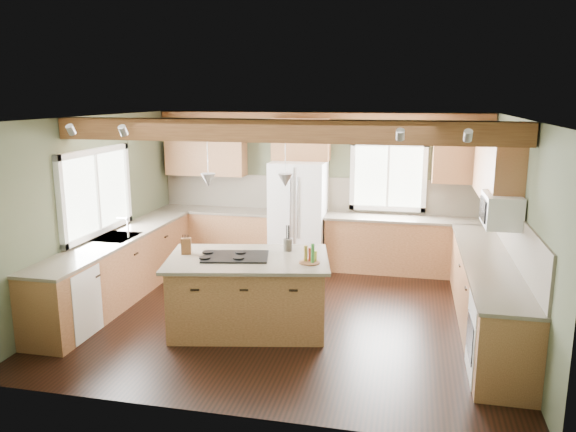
# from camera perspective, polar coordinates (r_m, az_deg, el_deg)

# --- Properties ---
(floor) EXTENTS (5.60, 5.60, 0.00)m
(floor) POSITION_cam_1_polar(r_m,az_deg,el_deg) (7.65, 0.10, -9.90)
(floor) COLOR black
(floor) RESTS_ON ground
(ceiling) EXTENTS (5.60, 5.60, 0.00)m
(ceiling) POSITION_cam_1_polar(r_m,az_deg,el_deg) (7.09, 0.11, 9.96)
(ceiling) COLOR silver
(ceiling) RESTS_ON wall_back
(wall_back) EXTENTS (5.60, 0.00, 5.60)m
(wall_back) POSITION_cam_1_polar(r_m,az_deg,el_deg) (9.67, 3.26, 2.81)
(wall_back) COLOR #4B543B
(wall_back) RESTS_ON ground
(wall_left) EXTENTS (0.00, 5.00, 5.00)m
(wall_left) POSITION_cam_1_polar(r_m,az_deg,el_deg) (8.30, -19.13, 0.57)
(wall_left) COLOR #4B543B
(wall_left) RESTS_ON ground
(wall_right) EXTENTS (0.00, 5.00, 5.00)m
(wall_right) POSITION_cam_1_polar(r_m,az_deg,el_deg) (7.22, 22.39, -1.36)
(wall_right) COLOR #4B543B
(wall_right) RESTS_ON ground
(ceiling_beam) EXTENTS (5.55, 0.26, 0.26)m
(ceiling_beam) POSITION_cam_1_polar(r_m,az_deg,el_deg) (6.57, -0.91, 8.64)
(ceiling_beam) COLOR #532B17
(ceiling_beam) RESTS_ON ceiling
(soffit_trim) EXTENTS (5.55, 0.20, 0.10)m
(soffit_trim) POSITION_cam_1_polar(r_m,az_deg,el_deg) (9.45, 3.25, 10.15)
(soffit_trim) COLOR #532B17
(soffit_trim) RESTS_ON ceiling
(backsplash_back) EXTENTS (5.58, 0.03, 0.58)m
(backsplash_back) POSITION_cam_1_polar(r_m,az_deg,el_deg) (9.67, 3.24, 2.27)
(backsplash_back) COLOR brown
(backsplash_back) RESTS_ON wall_back
(backsplash_right) EXTENTS (0.03, 3.70, 0.58)m
(backsplash_right) POSITION_cam_1_polar(r_m,az_deg,el_deg) (7.28, 22.15, -1.96)
(backsplash_right) COLOR brown
(backsplash_right) RESTS_ON wall_right
(base_cab_back_left) EXTENTS (2.02, 0.60, 0.88)m
(base_cab_back_left) POSITION_cam_1_polar(r_m,az_deg,el_deg) (10.00, -7.26, -1.99)
(base_cab_back_left) COLOR brown
(base_cab_back_left) RESTS_ON floor
(counter_back_left) EXTENTS (2.06, 0.64, 0.04)m
(counter_back_left) POSITION_cam_1_polar(r_m,az_deg,el_deg) (9.90, -7.33, 0.59)
(counter_back_left) COLOR brown
(counter_back_left) RESTS_ON base_cab_back_left
(base_cab_back_right) EXTENTS (2.62, 0.60, 0.88)m
(base_cab_back_right) POSITION_cam_1_polar(r_m,az_deg,el_deg) (9.44, 11.87, -3.01)
(base_cab_back_right) COLOR brown
(base_cab_back_right) RESTS_ON floor
(counter_back_right) EXTENTS (2.66, 0.64, 0.04)m
(counter_back_right) POSITION_cam_1_polar(r_m,az_deg,el_deg) (9.33, 12.00, -0.29)
(counter_back_right) COLOR brown
(counter_back_right) RESTS_ON base_cab_back_right
(base_cab_left) EXTENTS (0.60, 3.70, 0.88)m
(base_cab_left) POSITION_cam_1_polar(r_m,az_deg,el_deg) (8.40, -16.79, -5.19)
(base_cab_left) COLOR brown
(base_cab_left) RESTS_ON floor
(counter_left) EXTENTS (0.64, 3.74, 0.04)m
(counter_left) POSITION_cam_1_polar(r_m,az_deg,el_deg) (8.28, -16.99, -2.15)
(counter_left) COLOR brown
(counter_left) RESTS_ON base_cab_left
(base_cab_right) EXTENTS (0.60, 3.70, 0.88)m
(base_cab_right) POSITION_cam_1_polar(r_m,az_deg,el_deg) (7.45, 19.50, -7.62)
(base_cab_right) COLOR brown
(base_cab_right) RESTS_ON floor
(counter_right) EXTENTS (0.64, 3.74, 0.04)m
(counter_right) POSITION_cam_1_polar(r_m,az_deg,el_deg) (7.32, 19.75, -4.22)
(counter_right) COLOR brown
(counter_right) RESTS_ON base_cab_right
(upper_cab_back_left) EXTENTS (1.40, 0.35, 0.90)m
(upper_cab_back_left) POSITION_cam_1_polar(r_m,az_deg,el_deg) (9.93, -8.35, 6.73)
(upper_cab_back_left) COLOR brown
(upper_cab_back_left) RESTS_ON wall_back
(upper_cab_over_fridge) EXTENTS (0.96, 0.35, 0.70)m
(upper_cab_over_fridge) POSITION_cam_1_polar(r_m,az_deg,el_deg) (9.45, 1.34, 7.80)
(upper_cab_over_fridge) COLOR brown
(upper_cab_over_fridge) RESTS_ON wall_back
(upper_cab_right) EXTENTS (0.35, 2.20, 0.90)m
(upper_cab_right) POSITION_cam_1_polar(r_m,az_deg,el_deg) (7.96, 20.45, 4.74)
(upper_cab_right) COLOR brown
(upper_cab_right) RESTS_ON wall_right
(upper_cab_back_corner) EXTENTS (0.90, 0.35, 0.90)m
(upper_cab_back_corner) POSITION_cam_1_polar(r_m,az_deg,el_deg) (9.33, 17.30, 5.96)
(upper_cab_back_corner) COLOR brown
(upper_cab_back_corner) RESTS_ON wall_back
(window_left) EXTENTS (0.04, 1.60, 1.05)m
(window_left) POSITION_cam_1_polar(r_m,az_deg,el_deg) (8.29, -18.96, 2.33)
(window_left) COLOR white
(window_left) RESTS_ON wall_left
(window_back) EXTENTS (1.10, 0.04, 1.00)m
(window_back) POSITION_cam_1_polar(r_m,az_deg,el_deg) (9.50, 10.14, 3.99)
(window_back) COLOR white
(window_back) RESTS_ON wall_back
(sink) EXTENTS (0.50, 0.65, 0.03)m
(sink) POSITION_cam_1_polar(r_m,az_deg,el_deg) (8.28, -16.99, -2.12)
(sink) COLOR #262628
(sink) RESTS_ON counter_left
(faucet) EXTENTS (0.02, 0.02, 0.28)m
(faucet) POSITION_cam_1_polar(r_m,az_deg,el_deg) (8.16, -15.95, -1.21)
(faucet) COLOR #B2B2B7
(faucet) RESTS_ON sink
(dishwasher) EXTENTS (0.60, 0.60, 0.84)m
(dishwasher) POSITION_cam_1_polar(r_m,az_deg,el_deg) (7.36, -21.64, -8.13)
(dishwasher) COLOR white
(dishwasher) RESTS_ON floor
(oven) EXTENTS (0.60, 0.72, 0.84)m
(oven) POSITION_cam_1_polar(r_m,az_deg,el_deg) (6.26, 20.81, -11.68)
(oven) COLOR white
(oven) RESTS_ON floor
(microwave) EXTENTS (0.40, 0.70, 0.38)m
(microwave) POSITION_cam_1_polar(r_m,az_deg,el_deg) (7.08, 20.87, 0.58)
(microwave) COLOR white
(microwave) RESTS_ON wall_right
(pendant_left) EXTENTS (0.18, 0.18, 0.16)m
(pendant_left) POSITION_cam_1_polar(r_m,az_deg,el_deg) (6.79, -8.11, 3.63)
(pendant_left) COLOR #B2B2B7
(pendant_left) RESTS_ON ceiling
(pendant_right) EXTENTS (0.18, 0.18, 0.16)m
(pendant_right) POSITION_cam_1_polar(r_m,az_deg,el_deg) (6.71, -0.28, 3.65)
(pendant_right) COLOR #B2B2B7
(pendant_right) RESTS_ON ceiling
(refrigerator) EXTENTS (0.90, 0.74, 1.80)m
(refrigerator) POSITION_cam_1_polar(r_m,az_deg,el_deg) (9.43, 1.06, 0.11)
(refrigerator) COLOR white
(refrigerator) RESTS_ON floor
(island) EXTENTS (2.03, 1.47, 0.88)m
(island) POSITION_cam_1_polar(r_m,az_deg,el_deg) (7.09, -4.03, -7.94)
(island) COLOR brown
(island) RESTS_ON floor
(island_top) EXTENTS (2.18, 1.62, 0.04)m
(island_top) POSITION_cam_1_polar(r_m,az_deg,el_deg) (6.95, -4.09, -4.37)
(island_top) COLOR brown
(island_top) RESTS_ON island
(cooktop) EXTENTS (0.89, 0.68, 0.02)m
(cooktop) POSITION_cam_1_polar(r_m,az_deg,el_deg) (6.95, -5.36, -4.12)
(cooktop) COLOR black
(cooktop) RESTS_ON island_top
(knife_block) EXTENTS (0.14, 0.12, 0.20)m
(knife_block) POSITION_cam_1_polar(r_m,az_deg,el_deg) (7.16, -10.30, -3.02)
(knife_block) COLOR brown
(knife_block) RESTS_ON island_top
(utensil_crock) EXTENTS (0.12, 0.12, 0.15)m
(utensil_crock) POSITION_cam_1_polar(r_m,az_deg,el_deg) (7.20, -0.03, -2.95)
(utensil_crock) COLOR #463C38
(utensil_crock) RESTS_ON island_top
(bottle_tray) EXTENTS (0.25, 0.25, 0.23)m
(bottle_tray) POSITION_cam_1_polar(r_m,az_deg,el_deg) (6.67, 2.20, -3.85)
(bottle_tray) COLOR brown
(bottle_tray) RESTS_ON island_top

